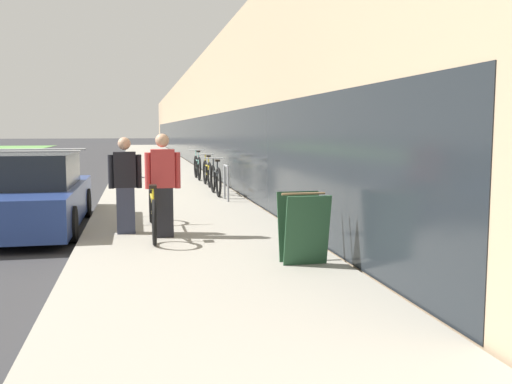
% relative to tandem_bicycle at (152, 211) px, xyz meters
% --- Properties ---
extents(sidewalk_slab, '(3.48, 70.00, 0.15)m').
position_rel_tandem_bicycle_xyz_m(sidewalk_slab, '(0.61, 18.03, -0.45)').
color(sidewalk_slab, gray).
rests_on(sidewalk_slab, ground).
extents(storefront_facade, '(10.01, 70.00, 4.85)m').
position_rel_tandem_bicycle_xyz_m(storefront_facade, '(7.38, 26.03, 1.90)').
color(storefront_facade, tan).
rests_on(storefront_facade, ground).
extents(tandem_bicycle, '(0.52, 2.76, 0.86)m').
position_rel_tandem_bicycle_xyz_m(tandem_bicycle, '(0.00, 0.00, 0.00)').
color(tandem_bicycle, black).
rests_on(tandem_bicycle, sidewalk_slab).
extents(person_rider, '(0.55, 0.22, 1.62)m').
position_rel_tandem_bicycle_xyz_m(person_rider, '(0.16, -0.36, 0.44)').
color(person_rider, black).
rests_on(person_rider, sidewalk_slab).
extents(person_bystander, '(0.53, 0.21, 1.56)m').
position_rel_tandem_bicycle_xyz_m(person_bystander, '(-0.42, 0.08, 0.41)').
color(person_bystander, '#33384C').
rests_on(person_bystander, sidewalk_slab).
extents(bike_rack_hoop, '(0.05, 0.60, 0.84)m').
position_rel_tandem_bicycle_xyz_m(bike_rack_hoop, '(1.83, 3.98, 0.14)').
color(bike_rack_hoop, gray).
rests_on(bike_rack_hoop, sidewalk_slab).
extents(cruiser_bike_nearest, '(0.52, 1.79, 0.93)m').
position_rel_tandem_bicycle_xyz_m(cruiser_bike_nearest, '(1.74, 5.20, 0.02)').
color(cruiser_bike_nearest, black).
rests_on(cruiser_bike_nearest, sidewalk_slab).
extents(cruiser_bike_middle, '(0.52, 1.83, 0.94)m').
position_rel_tandem_bicycle_xyz_m(cruiser_bike_middle, '(1.80, 7.54, 0.02)').
color(cruiser_bike_middle, black).
rests_on(cruiser_bike_middle, sidewalk_slab).
extents(cruiser_bike_farthest, '(0.52, 1.85, 0.98)m').
position_rel_tandem_bicycle_xyz_m(cruiser_bike_farthest, '(1.76, 9.92, 0.04)').
color(cruiser_bike_farthest, black).
rests_on(cruiser_bike_farthest, sidewalk_slab).
extents(sandwich_board_sign, '(0.56, 0.56, 0.90)m').
position_rel_tandem_bicycle_xyz_m(sandwich_board_sign, '(1.81, -2.50, 0.08)').
color(sandwich_board_sign, '#23472D').
rests_on(sandwich_board_sign, sidewalk_slab).
extents(parked_sedan_curbside, '(1.83, 4.62, 1.47)m').
position_rel_tandem_bicycle_xyz_m(parked_sedan_curbside, '(-2.11, 1.64, 0.12)').
color(parked_sedan_curbside, navy).
rests_on(parked_sedan_curbside, ground).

